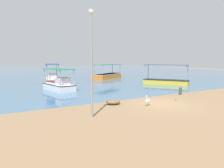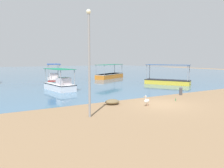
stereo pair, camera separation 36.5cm
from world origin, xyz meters
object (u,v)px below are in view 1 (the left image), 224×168
Objects in this scene: pelican at (148,101)px; net_pile at (113,102)px; fishing_boat_far_right at (52,79)px; mooring_bollard at (180,91)px; lamp_post at (91,58)px; fishing_boat_center at (59,85)px; fishing_boat_near_left at (108,75)px; fishing_boat_outer at (166,81)px; glass_bottle at (176,100)px.

pelican reaches higher than net_pile.
fishing_boat_far_right reaches higher than mooring_bollard.
fishing_boat_far_right is 19.92m from lamp_post.
fishing_boat_center is at bearing 105.90° from pelican.
mooring_bollard is at bearing -99.16° from fishing_boat_near_left.
fishing_boat_center is 12.94m from mooring_bollard.
glass_bottle is (-8.00, -9.17, -0.41)m from fishing_boat_outer.
mooring_bollard is at bearing -125.99° from fishing_boat_outer.
net_pile is (-8.01, -0.43, -0.23)m from mooring_bollard.
mooring_bollard is (6.05, 2.20, 0.05)m from pelican.
fishing_boat_outer is at bearing 31.87° from lamp_post.
glass_bottle is (3.26, 0.21, -0.27)m from pelican.
lamp_post is (-3.20, -19.45, 2.92)m from fishing_boat_far_right.
lamp_post is at bearing -171.48° from pelican.
glass_bottle is (5.09, -18.49, -0.51)m from fishing_boat_far_right.
pelican is 2.65m from net_pile.
pelican is 0.71× the size of net_pile.
fishing_boat_center is 6.10× the size of mooring_bollard.
fishing_boat_far_right reaches higher than fishing_boat_outer.
glass_bottle is at bearing -131.11° from fishing_boat_outer.
mooring_bollard is (11.07, 2.95, -3.12)m from lamp_post.
fishing_boat_outer is at bearing -80.65° from fishing_boat_near_left.
lamp_post reaches higher than fishing_boat_near_left.
fishing_boat_near_left is 26.85m from lamp_post.
fishing_boat_outer is 19.41m from lamp_post.
pelican is at bearing 8.52° from lamp_post.
fishing_boat_far_right is 6.90× the size of mooring_bollard.
fishing_boat_center reaches higher than net_pile.
fishing_boat_center is at bearing 120.35° from glass_bottle.
pelican reaches higher than mooring_bollard.
fishing_boat_outer is at bearing -35.45° from fishing_boat_far_right.
fishing_boat_far_right reaches higher than glass_bottle.
fishing_boat_center is 17.99× the size of glass_bottle.
lamp_post is at bearing -165.08° from mooring_bollard.
fishing_boat_center is 0.76× the size of lamp_post.
lamp_post reaches higher than fishing_boat_far_right.
lamp_post is 23.54× the size of glass_bottle.
lamp_post reaches higher than glass_bottle.
mooring_bollard is 8.03m from net_pile.
net_pile is (-0.14, -16.93, -0.42)m from fishing_boat_far_right.
fishing_boat_far_right is 4.86× the size of net_pile.
fishing_boat_center reaches higher than mooring_bollard.
fishing_boat_center is 0.81× the size of fishing_boat_outer.
mooring_bollard is at bearing 3.09° from net_pile.
fishing_boat_near_left reaches higher than mooring_bollard.
lamp_post is at bearing -99.33° from fishing_boat_far_right.
fishing_boat_outer is 7.58× the size of mooring_bollard.
lamp_post is 9.02m from glass_bottle.
fishing_boat_near_left reaches higher than net_pile.
mooring_bollard is 3.44m from glass_bottle.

